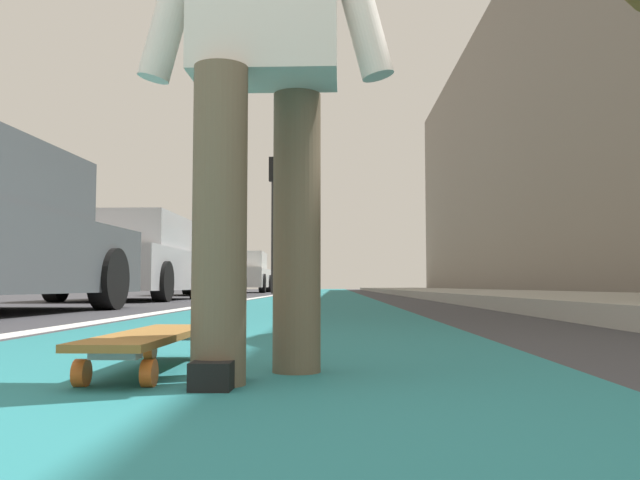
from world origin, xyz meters
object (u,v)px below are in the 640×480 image
(parked_car_far, at_px, (208,270))
(pedestrian_distant, at_px, (217,252))
(traffic_light, at_px, (273,200))
(parked_car_mid, at_px, (134,260))
(skater_person, at_px, (264,40))
(parked_car_end, at_px, (242,273))
(skateboard, at_px, (150,340))

(parked_car_far, bearing_deg, pedestrian_distant, -167.69)
(traffic_light, xyz_separation_m, pedestrian_distant, (-9.37, 0.20, -2.21))
(parked_car_mid, height_order, parked_car_far, parked_car_mid)
(skater_person, relative_size, parked_car_far, 0.37)
(parked_car_mid, distance_m, parked_car_end, 13.49)
(skateboard, distance_m, pedestrian_distant, 10.90)
(parked_car_mid, bearing_deg, skateboard, -162.96)
(pedestrian_distant, bearing_deg, skateboard, -170.97)
(parked_car_mid, height_order, parked_car_end, parked_car_end)
(skateboard, distance_m, parked_car_mid, 10.19)
(parked_car_end, height_order, pedestrian_distant, pedestrian_distant)
(parked_car_end, bearing_deg, traffic_light, -154.96)
(parked_car_end, distance_m, pedestrian_distant, 12.55)
(parked_car_far, distance_m, parked_car_end, 6.69)
(parked_car_far, bearing_deg, skater_person, -168.75)
(parked_car_far, xyz_separation_m, pedestrian_distant, (-5.79, -1.26, 0.19))
(traffic_light, height_order, pedestrian_distant, traffic_light)
(skater_person, height_order, parked_car_mid, skater_person)
(parked_car_mid, relative_size, traffic_light, 0.92)
(parked_car_mid, bearing_deg, skater_person, -161.38)
(skater_person, bearing_deg, pedestrian_distant, 10.68)
(parked_car_far, bearing_deg, skateboard, -169.81)
(parked_car_far, height_order, pedestrian_distant, pedestrian_distant)
(parked_car_mid, xyz_separation_m, parked_car_end, (13.49, -0.02, 0.02))
(skateboard, distance_m, parked_car_far, 16.80)
(pedestrian_distant, bearing_deg, parked_car_end, 5.75)
(skater_person, bearing_deg, skateboard, 66.67)
(parked_car_mid, bearing_deg, pedestrian_distant, -51.75)
(skateboard, height_order, traffic_light, traffic_light)
(skateboard, relative_size, parked_car_mid, 0.20)
(parked_car_mid, distance_m, traffic_light, 10.75)
(skater_person, height_order, parked_car_end, skater_person)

